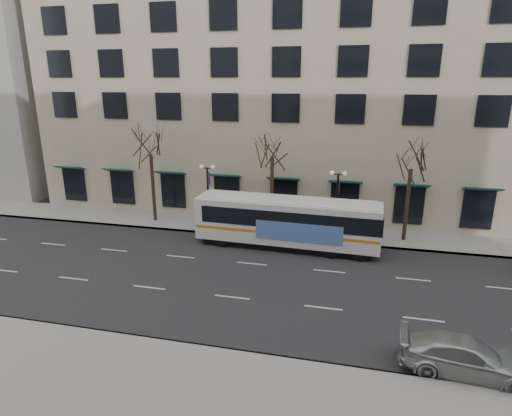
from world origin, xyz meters
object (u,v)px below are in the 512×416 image
(tree_far_mid, at_px, (272,144))
(silver_car, at_px, (466,357))
(lamp_post_left, at_px, (208,193))
(city_bus, at_px, (288,221))
(lamp_post_right, at_px, (337,201))
(tree_far_left, at_px, (150,142))
(tree_far_right, at_px, (412,156))

(tree_far_mid, relative_size, silver_car, 1.64)
(lamp_post_left, distance_m, city_bus, 7.28)
(lamp_post_left, relative_size, lamp_post_right, 1.00)
(tree_far_left, relative_size, tree_far_right, 1.03)
(tree_far_mid, relative_size, tree_far_right, 1.06)
(city_bus, bearing_deg, tree_far_left, 167.92)
(silver_car, bearing_deg, lamp_post_right, 27.24)
(tree_far_mid, distance_m, lamp_post_right, 6.41)
(silver_car, bearing_deg, lamp_post_left, 52.59)
(tree_far_left, xyz_separation_m, lamp_post_right, (15.01, -0.60, -3.75))
(tree_far_mid, bearing_deg, lamp_post_left, -173.15)
(tree_far_right, distance_m, silver_car, 16.07)
(lamp_post_left, bearing_deg, tree_far_right, 2.29)
(tree_far_mid, height_order, lamp_post_left, tree_far_mid)
(tree_far_mid, xyz_separation_m, lamp_post_left, (-4.99, -0.60, -3.96))
(tree_far_mid, xyz_separation_m, lamp_post_right, (5.01, -0.60, -3.96))
(lamp_post_left, relative_size, silver_car, 1.00)
(lamp_post_right, height_order, silver_car, lamp_post_right)
(lamp_post_right, bearing_deg, city_bus, -143.07)
(tree_far_mid, bearing_deg, tree_far_left, -180.00)
(city_bus, distance_m, silver_car, 15.18)
(tree_far_right, height_order, lamp_post_right, tree_far_right)
(tree_far_right, distance_m, lamp_post_right, 6.11)
(silver_car, bearing_deg, tree_far_right, 8.47)
(tree_far_right, distance_m, lamp_post_left, 15.40)
(tree_far_right, height_order, city_bus, tree_far_right)
(tree_far_mid, height_order, lamp_post_right, tree_far_mid)
(tree_far_right, bearing_deg, silver_car, -86.06)
(tree_far_left, distance_m, tree_far_right, 20.00)
(tree_far_right, height_order, lamp_post_left, tree_far_right)
(tree_far_left, distance_m, city_bus, 13.08)
(tree_far_mid, xyz_separation_m, city_bus, (1.80, -3.01, -4.98))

